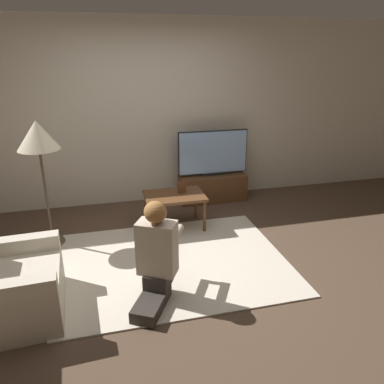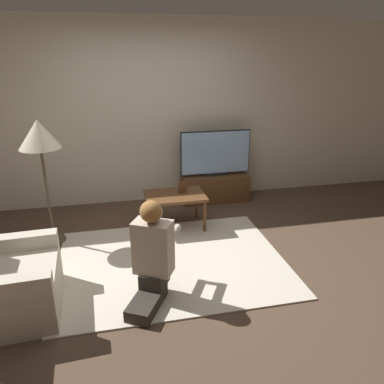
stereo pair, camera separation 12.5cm
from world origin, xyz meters
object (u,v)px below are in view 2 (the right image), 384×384
at_px(tv, 215,153).
at_px(person_kneeling, 152,252).
at_px(floor_lamp, 39,139).
at_px(armchair, 0,284).
at_px(coffee_table, 175,198).

distance_m(tv, person_kneeling, 2.54).
height_order(tv, floor_lamp, floor_lamp).
relative_size(floor_lamp, person_kneeling, 1.54).
xyz_separation_m(tv, armchair, (-2.51, -2.14, -0.45)).
xyz_separation_m(floor_lamp, person_kneeling, (1.04, -1.34, -0.78)).
distance_m(tv, armchair, 3.33).
xyz_separation_m(tv, coffee_table, (-0.75, -0.80, -0.34)).
height_order(coffee_table, person_kneeling, person_kneeling).
distance_m(armchair, person_kneeling, 1.32).
relative_size(tv, armchair, 1.12).
bearing_deg(tv, person_kneeling, -118.53).
height_order(tv, armchair, tv).
height_order(armchair, person_kneeling, person_kneeling).
xyz_separation_m(armchair, person_kneeling, (1.31, -0.08, 0.18)).
distance_m(tv, coffee_table, 1.15).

